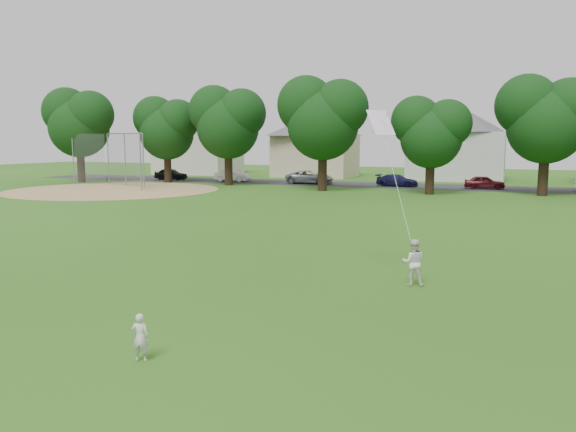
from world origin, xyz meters
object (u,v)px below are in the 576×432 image
at_px(older_boy, 413,262).
at_px(toddler, 140,337).
at_px(baseball_backstop, 120,160).
at_px(kite, 397,186).

bearing_deg(older_boy, toddler, 53.30).
xyz_separation_m(older_boy, baseball_backstop, (-31.35, 26.31, 1.76)).
bearing_deg(older_boy, kite, -41.77).
height_order(toddler, baseball_backstop, baseball_backstop).
bearing_deg(older_boy, baseball_backstop, -50.21).
relative_size(toddler, kite, 0.22).
xyz_separation_m(toddler, kite, (3.23, 8.07, 2.38)).
relative_size(toddler, older_boy, 0.70).
xyz_separation_m(older_boy, kite, (-0.61, 0.37, 2.17)).
bearing_deg(toddler, kite, -127.71).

